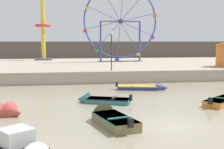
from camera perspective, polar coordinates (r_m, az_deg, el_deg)
ground_plane at (r=16.37m, az=11.31°, el=-9.57°), size 240.00×240.00×0.00m
quay_promenade at (r=44.03m, az=-1.51°, el=1.38°), size 110.00×25.16×1.28m
distant_town_skyline at (r=69.15m, az=-4.14°, el=4.46°), size 140.00×3.00×4.40m
motorboat_teal_painted at (r=21.87m, az=-2.60°, el=-4.88°), size 4.06×2.53×1.14m
motorboat_navy_blue at (r=27.83m, az=6.59°, el=-2.49°), size 4.85×2.08×1.02m
motorboat_olive_wood at (r=16.56m, az=-0.50°, el=-8.27°), size 2.46×4.34×1.35m
ferris_wheel_blue_frame at (r=47.56m, az=1.61°, el=9.85°), size 11.66×1.20×12.10m
drop_tower_yellow_tower at (r=52.58m, az=-13.04°, el=8.87°), size 2.80×2.80×13.43m
promenade_lamp_near at (r=32.47m, az=-0.10°, el=5.60°), size 0.32×0.32×4.25m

